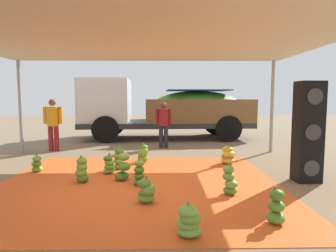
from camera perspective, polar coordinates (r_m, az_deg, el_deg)
The scene contains 19 objects.
ground_plane at distance 8.59m, azimuth -4.20°, elevation -5.55°, with size 40.00×40.00×0.00m, color #7F6B51.
tarp_orange at distance 5.68m, azimuth -5.91°, elevation -11.30°, with size 5.36×4.84×0.01m, color #E05B23.
tent_canopy at distance 5.46m, azimuth -6.44°, elevation 17.23°, with size 8.00×7.00×2.84m.
banana_bunch_0 at distance 7.09m, azimuth -24.49°, elevation -6.92°, with size 0.32×0.32×0.42m.
banana_bunch_1 at distance 6.43m, azimuth -11.58°, elevation -7.61°, with size 0.34×0.36×0.46m.
banana_bunch_2 at distance 5.91m, azimuth -16.67°, elevation -8.45°, with size 0.34×0.32×0.54m.
banana_bunch_3 at distance 5.88m, azimuth -8.87°, elevation -8.13°, with size 0.40×0.40×0.59m.
banana_bunch_4 at distance 5.53m, azimuth -5.72°, elevation -9.32°, with size 0.29×0.31×0.54m.
banana_bunch_5 at distance 4.16m, azimuth 20.61°, elevation -14.87°, with size 0.30×0.30×0.50m.
banana_bunch_6 at distance 7.42m, azimuth 11.76°, elevation -5.74°, with size 0.43×0.44×0.48m.
banana_bunch_7 at distance 6.80m, azimuth -9.72°, elevation -6.49°, with size 0.30×0.28×0.55m.
banana_bunch_8 at distance 5.10m, azimuth 12.10°, elevation -10.59°, with size 0.34×0.33×0.55m.
banana_bunch_9 at distance 4.66m, azimuth -4.30°, elevation -12.72°, with size 0.37×0.38×0.42m.
banana_bunch_10 at distance 7.48m, azimuth -4.92°, elevation -5.48°, with size 0.35×0.35×0.48m.
banana_bunch_11 at distance 3.61m, azimuth 4.10°, elevation -18.37°, with size 0.41×0.41×0.43m.
cargo_truck_main at distance 11.87m, azimuth -1.27°, elevation 3.59°, with size 6.89×2.80×2.40m.
worker_0 at distance 9.52m, azimuth -0.90°, elevation 0.95°, with size 0.56×0.34×1.52m.
worker_1 at distance 9.64m, azimuth -21.79°, elevation 0.96°, with size 0.59×0.36×1.62m.
speaker_stack at distance 6.27m, azimuth 25.95°, elevation -1.07°, with size 0.49×0.42×1.98m.
Camera 1 is at (0.48, -5.42, 1.65)m, focal length 30.83 mm.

